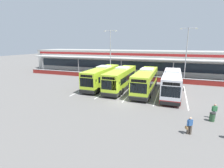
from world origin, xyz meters
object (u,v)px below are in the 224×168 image
Objects in this scene: lamp_post_west at (110,50)px; lamp_post_centre at (187,52)px; coach_bus_leftmost at (102,77)px; pedestrian_in_dark_coat at (214,111)px; litter_bin at (212,117)px; coach_bus_left_centre at (121,79)px; pedestrian_with_handbag at (189,125)px; coach_bus_centre at (146,81)px; coach_bus_right_centre at (172,84)px.

lamp_post_west is 1.00× the size of lamp_post_centre.
coach_bus_leftmost reaches higher than pedestrian_in_dark_coat.
lamp_post_centre is at bearing 95.77° from litter_bin.
pedestrian_in_dark_coat is at bearing -45.22° from lamp_post_west.
pedestrian_with_handbag is (10.30, -12.92, -0.93)m from coach_bus_left_centre.
coach_bus_left_centre is 4.38m from coach_bus_centre.
coach_bus_leftmost is 11.57m from lamp_post_west.
lamp_post_centre reaches higher than coach_bus_leftmost.
coach_bus_left_centre is at bearing 176.14° from coach_bus_centre.
coach_bus_centre is 12.95m from lamp_post_centre.
coach_bus_left_centre is 13.07× the size of litter_bin.
coach_bus_leftmost and coach_bus_left_centre have the same top height.
coach_bus_right_centre reaches higher than litter_bin.
pedestrian_with_handbag is at bearing -43.37° from coach_bus_leftmost.
pedestrian_with_handbag is 0.15× the size of lamp_post_west.
coach_bus_right_centre is at bearing 120.55° from pedestrian_in_dark_coat.
litter_bin is at bearing -30.29° from coach_bus_leftmost.
coach_bus_left_centre and coach_bus_centre have the same top height.
coach_bus_right_centre is at bearing -102.24° from lamp_post_centre.
lamp_post_west reaches higher than litter_bin.
coach_bus_leftmost is at bearing 175.15° from coach_bus_centre.
coach_bus_centre is 7.50× the size of pedestrian_in_dark_coat.
lamp_post_centre is (2.32, 10.68, 4.50)m from coach_bus_right_centre.
coach_bus_right_centre reaches higher than pedestrian_with_handbag.
coach_bus_right_centre is 12.42m from pedestrian_with_handbag.
pedestrian_with_handbag is at bearing -64.85° from coach_bus_centre.
coach_bus_leftmost is 7.50× the size of pedestrian_in_dark_coat.
lamp_post_west is (-6.03, 10.82, 4.50)m from coach_bus_left_centre.
coach_bus_right_centre is at bearing -38.36° from lamp_post_west.
pedestrian_in_dark_coat is (13.04, -8.41, -0.91)m from coach_bus_left_centre.
coach_bus_leftmost is 18.04m from lamp_post_centre.
pedestrian_in_dark_coat is 0.15× the size of lamp_post_centre.
coach_bus_left_centre is (3.79, -0.40, 0.00)m from coach_bus_leftmost.
litter_bin is (4.27, -8.60, -1.32)m from coach_bus_right_centre.
coach_bus_left_centre reaches higher than pedestrian_with_handbag.
coach_bus_right_centre is (4.10, -0.37, 0.00)m from coach_bus_centre.
coach_bus_right_centre is at bearing -5.15° from coach_bus_centre.
lamp_post_west reaches higher than coach_bus_right_centre.
coach_bus_centre is at bearing -46.87° from lamp_post_west.
coach_bus_leftmost is at bearing 152.40° from pedestrian_in_dark_coat.
pedestrian_in_dark_coat is at bearing -27.60° from coach_bus_leftmost.
pedestrian_with_handbag is (5.93, -12.62, -0.93)m from coach_bus_centre.
coach_bus_leftmost is 3.81m from coach_bus_left_centre.
coach_bus_right_centre is 1.10× the size of lamp_post_centre.
coach_bus_left_centre is 8.50m from coach_bus_right_centre.
litter_bin is (-0.30, -0.85, -0.41)m from pedestrian_in_dark_coat.
coach_bus_right_centre is 9.04m from pedestrian_in_dark_coat.
pedestrian_with_handbag is at bearing -51.43° from coach_bus_left_centre.
lamp_post_centre is (16.82, -0.80, 0.00)m from lamp_post_west.
coach_bus_leftmost is 13.07× the size of litter_bin.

